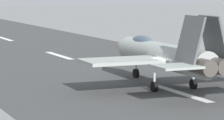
# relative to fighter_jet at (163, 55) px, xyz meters

# --- Properties ---
(ground_plane) EXTENTS (400.00, 400.00, 0.00)m
(ground_plane) POSITION_rel_fighter_jet_xyz_m (-2.09, 0.25, -2.44)
(ground_plane) COLOR slate
(runway_strip) EXTENTS (240.00, 26.00, 0.02)m
(runway_strip) POSITION_rel_fighter_jet_xyz_m (-2.11, 0.25, -2.43)
(runway_strip) COLOR #3E3F3F
(runway_strip) RESTS_ON ground
(fighter_jet) EXTENTS (17.46, 13.44, 5.63)m
(fighter_jet) POSITION_rel_fighter_jet_xyz_m (0.00, 0.00, 0.00)
(fighter_jet) COLOR #98A09A
(fighter_jet) RESTS_ON ground
(crew_person) EXTENTS (0.62, 0.46, 1.61)m
(crew_person) POSITION_rel_fighter_jet_xyz_m (13.22, -9.52, -1.63)
(crew_person) COLOR #1E2338
(crew_person) RESTS_ON ground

